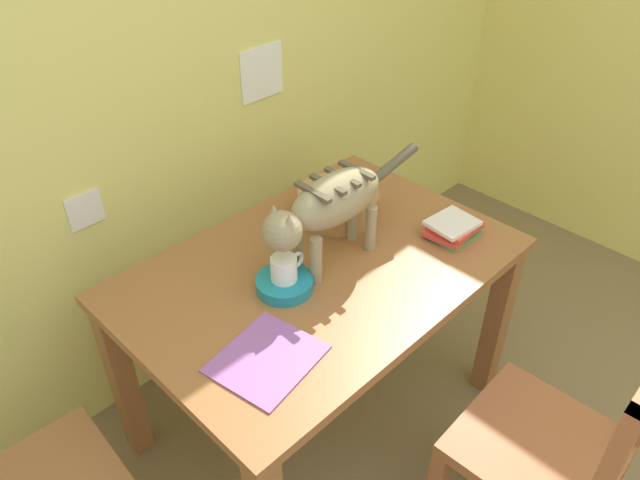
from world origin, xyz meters
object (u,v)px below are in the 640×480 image
saucer_bowl (285,284)px  coffee_mug (285,268)px  magazine (267,359)px  book_stack (453,228)px  dining_table (320,288)px  wooden_chair_far (553,450)px  wicker_basket (338,203)px  cat (329,205)px

saucer_bowl → coffee_mug: size_ratio=1.46×
magazine → book_stack: book_stack is taller
dining_table → wooden_chair_far: 0.82m
saucer_bowl → coffee_mug: bearing=0.0°
saucer_bowl → coffee_mug: (0.00, 0.00, 0.06)m
magazine → wicker_basket: size_ratio=0.94×
dining_table → wicker_basket: 0.33m
dining_table → magazine: magazine is taller
wooden_chair_far → magazine: bearing=126.3°
dining_table → book_stack: book_stack is taller
coffee_mug → wooden_chair_far: wooden_chair_far is taller
saucer_bowl → book_stack: size_ratio=0.99×
cat → book_stack: (0.39, -0.19, -0.18)m
cat → wooden_chair_far: size_ratio=0.68×
cat → magazine: size_ratio=2.38×
dining_table → cat: size_ratio=1.93×
magazine → wooden_chair_far: 0.83m
saucer_bowl → wooden_chair_far: wooden_chair_far is taller
dining_table → wooden_chair_far: (0.11, -0.79, -0.17)m
magazine → cat: bearing=12.8°
saucer_bowl → cat: bearing=-1.4°
cat → wicker_basket: cat is taller
cat → book_stack: bearing=-114.5°
dining_table → wicker_basket: bearing=32.8°
saucer_bowl → wicker_basket: wicker_basket is taller
magazine → book_stack: (0.80, -0.02, 0.03)m
wicker_basket → wooden_chair_far: (-0.14, -0.96, -0.31)m
coffee_mug → cat: bearing=-1.5°
book_stack → wooden_chair_far: (-0.31, -0.60, -0.30)m
coffee_mug → wooden_chair_far: 0.90m
magazine → wooden_chair_far: size_ratio=0.28×
book_stack → cat: bearing=154.0°
dining_table → wooden_chair_far: bearing=-81.9°
coffee_mug → magazine: bearing=-142.3°
book_stack → wooden_chair_far: size_ratio=0.18×
saucer_bowl → wicker_basket: size_ratio=0.61×
wicker_basket → magazine: bearing=-151.6°
saucer_bowl → wooden_chair_far: size_ratio=0.18×
wicker_basket → wooden_chair_far: bearing=-98.2°
cat → wicker_basket: (0.22, 0.17, -0.17)m
dining_table → cat: (0.03, -0.01, 0.31)m
coffee_mug → book_stack: (0.57, -0.20, -0.05)m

